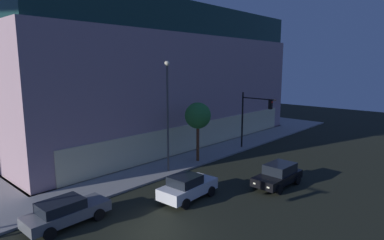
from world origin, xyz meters
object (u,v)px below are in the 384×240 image
at_px(car_black, 278,175).
at_px(sidewalk_tree, 198,116).
at_px(traffic_light_far_corner, 252,112).
at_px(car_white, 187,187).
at_px(street_lamp_sidewalk, 168,105).
at_px(modern_building, 122,76).
at_px(car_grey, 66,212).

bearing_deg(car_black, sidewalk_tree, 87.53).
distance_m(traffic_light_far_corner, car_black, 10.81).
xyz_separation_m(sidewalk_tree, car_white, (-6.81, -5.11, -3.53)).
distance_m(street_lamp_sidewalk, car_black, 10.31).
height_order(modern_building, traffic_light_far_corner, modern_building).
relative_size(traffic_light_far_corner, street_lamp_sidewalk, 0.65).
bearing_deg(car_black, modern_building, 80.47).
distance_m(street_lamp_sidewalk, sidewalk_tree, 4.18).
xyz_separation_m(car_grey, car_black, (13.75, -5.97, 0.05)).
bearing_deg(sidewalk_tree, car_white, -143.10).
relative_size(sidewalk_tree, car_grey, 1.16).
relative_size(modern_building, car_white, 8.17).
relative_size(car_grey, car_white, 1.07).
distance_m(sidewalk_tree, car_grey, 14.77).
relative_size(sidewalk_tree, car_black, 1.22).
height_order(traffic_light_far_corner, car_grey, traffic_light_far_corner).
distance_m(traffic_light_far_corner, car_grey, 21.53).
bearing_deg(traffic_light_far_corner, car_grey, -177.01).
bearing_deg(modern_building, car_grey, -132.47).
bearing_deg(car_grey, traffic_light_far_corner, 2.99).
height_order(street_lamp_sidewalk, car_black, street_lamp_sidewalk).
bearing_deg(car_white, modern_building, 64.31).
bearing_deg(modern_building, car_white, -115.69).
height_order(street_lamp_sidewalk, car_grey, street_lamp_sidewalk).
relative_size(traffic_light_far_corner, car_grey, 1.27).
relative_size(traffic_light_far_corner, sidewalk_tree, 1.09).
height_order(modern_building, car_grey, modern_building).
height_order(traffic_light_far_corner, car_white, traffic_light_far_corner).
distance_m(modern_building, traffic_light_far_corner, 19.21).
bearing_deg(sidewalk_tree, street_lamp_sidewalk, -177.78).
distance_m(traffic_light_far_corner, car_white, 14.79).
xyz_separation_m(modern_building, car_grey, (-18.06, -19.73, -6.81)).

